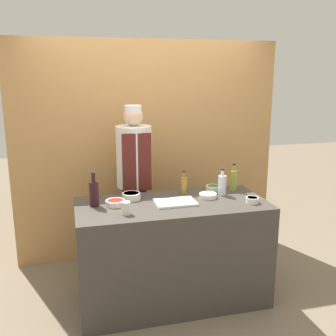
% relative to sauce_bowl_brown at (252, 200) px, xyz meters
% --- Properties ---
extents(ground_plane, '(14.00, 14.00, 0.00)m').
position_rel_sauce_bowl_brown_xyz_m(ground_plane, '(-0.68, 0.17, -0.97)').
color(ground_plane, '#756651').
extents(cabinet_wall, '(2.93, 0.18, 2.40)m').
position_rel_sauce_bowl_brown_xyz_m(cabinet_wall, '(-0.68, 1.27, 0.23)').
color(cabinet_wall, '#B7844C').
rests_on(cabinet_wall, ground_plane).
extents(counter, '(1.68, 0.76, 0.94)m').
position_rel_sauce_bowl_brown_xyz_m(counter, '(-0.68, 0.17, -0.50)').
color(counter, '#3D3833').
rests_on(counter, ground_plane).
extents(sauce_bowl_brown, '(0.11, 0.11, 0.05)m').
position_rel_sauce_bowl_brown_xyz_m(sauce_bowl_brown, '(0.00, 0.00, 0.00)').
color(sauce_bowl_brown, white).
rests_on(sauce_bowl_brown, counter).
extents(sauce_bowl_red, '(0.17, 0.17, 0.05)m').
position_rel_sauce_bowl_brown_xyz_m(sauce_bowl_red, '(-1.17, 0.23, -0.00)').
color(sauce_bowl_red, white).
rests_on(sauce_bowl_red, counter).
extents(sauce_bowl_green, '(0.14, 0.14, 0.05)m').
position_rel_sauce_bowl_brown_xyz_m(sauce_bowl_green, '(-0.21, 0.43, 0.00)').
color(sauce_bowl_green, white).
rests_on(sauce_bowl_green, counter).
extents(sauce_bowl_orange, '(0.16, 0.16, 0.04)m').
position_rel_sauce_bowl_brown_xyz_m(sauce_bowl_orange, '(-0.33, 0.23, -0.01)').
color(sauce_bowl_orange, white).
rests_on(sauce_bowl_orange, counter).
extents(sauce_bowl_purple, '(0.17, 0.17, 0.06)m').
position_rel_sauce_bowl_brown_xyz_m(sauce_bowl_purple, '(-1.01, 0.36, 0.00)').
color(sauce_bowl_purple, white).
rests_on(sauce_bowl_purple, counter).
extents(cutting_board, '(0.35, 0.24, 0.02)m').
position_rel_sauce_bowl_brown_xyz_m(cutting_board, '(-0.66, 0.15, -0.02)').
color(cutting_board, white).
rests_on(cutting_board, counter).
extents(bottle_oil, '(0.06, 0.06, 0.27)m').
position_rel_sauce_bowl_brown_xyz_m(bottle_oil, '(-0.01, 0.39, 0.08)').
color(bottle_oil, olive).
rests_on(bottle_oil, counter).
extents(bottle_clear, '(0.08, 0.08, 0.25)m').
position_rel_sauce_bowl_brown_xyz_m(bottle_clear, '(-0.17, 0.29, 0.07)').
color(bottle_clear, silver).
rests_on(bottle_clear, counter).
extents(bottle_wine, '(0.08, 0.08, 0.30)m').
position_rel_sauce_bowl_brown_xyz_m(bottle_wine, '(-1.35, 0.26, 0.09)').
color(bottle_wine, black).
rests_on(bottle_wine, counter).
extents(bottle_vinegar, '(0.06, 0.06, 0.22)m').
position_rel_sauce_bowl_brown_xyz_m(bottle_vinegar, '(-0.51, 0.40, 0.06)').
color(bottle_vinegar, olive).
rests_on(bottle_vinegar, counter).
extents(cup_cream, '(0.08, 0.08, 0.10)m').
position_rel_sauce_bowl_brown_xyz_m(cup_cream, '(-1.12, -0.01, 0.02)').
color(cup_cream, silver).
rests_on(cup_cream, counter).
extents(chef_center, '(0.35, 0.35, 1.75)m').
position_rel_sauce_bowl_brown_xyz_m(chef_center, '(-0.91, 0.80, -0.02)').
color(chef_center, '#28282D').
rests_on(chef_center, ground_plane).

